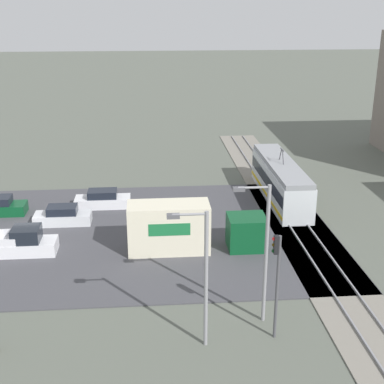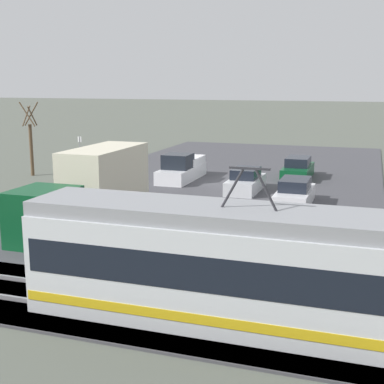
{
  "view_description": "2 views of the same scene",
  "coord_description": "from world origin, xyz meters",
  "px_view_note": "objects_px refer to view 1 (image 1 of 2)",
  "views": [
    {
      "loc": [
        36.97,
        9.26,
        16.36
      ],
      "look_at": [
        -2.11,
        12.49,
        2.41
      ],
      "focal_mm": 50.0,
      "sensor_mm": 36.0,
      "label": 1
    },
    {
      "loc": [
        -9.39,
        34.24,
        6.73
      ],
      "look_at": [
        -1.44,
        10.6,
        1.57
      ],
      "focal_mm": 50.0,
      "sensor_mm": 36.0,
      "label": 2
    }
  ],
  "objects_px": {
    "box_truck": "(188,229)",
    "pickup_truck": "(18,244)",
    "sedan_car_1": "(103,200)",
    "traffic_light_pole": "(277,274)",
    "light_rail_tram": "(280,181)",
    "street_lamp_near_crossing": "(201,270)",
    "sedan_car_2": "(63,216)",
    "street_lamp_mid_block": "(263,245)"
  },
  "relations": [
    {
      "from": "box_truck",
      "to": "street_lamp_near_crossing",
      "type": "distance_m",
      "value": 11.22
    },
    {
      "from": "box_truck",
      "to": "street_lamp_mid_block",
      "type": "relative_size",
      "value": 1.22
    },
    {
      "from": "pickup_truck",
      "to": "traffic_light_pole",
      "type": "distance_m",
      "value": 19.01
    },
    {
      "from": "light_rail_tram",
      "to": "traffic_light_pole",
      "type": "xyz_separation_m",
      "value": [
        20.23,
        -5.19,
        2.0
      ]
    },
    {
      "from": "traffic_light_pole",
      "to": "street_lamp_near_crossing",
      "type": "xyz_separation_m",
      "value": [
        0.35,
        -3.78,
        0.55
      ]
    },
    {
      "from": "traffic_light_pole",
      "to": "street_lamp_mid_block",
      "type": "height_order",
      "value": "street_lamp_mid_block"
    },
    {
      "from": "sedan_car_1",
      "to": "traffic_light_pole",
      "type": "relative_size",
      "value": 0.8
    },
    {
      "from": "light_rail_tram",
      "to": "sedan_car_1",
      "type": "distance_m",
      "value": 15.38
    },
    {
      "from": "sedan_car_2",
      "to": "box_truck",
      "type": "bearing_deg",
      "value": -120.22
    },
    {
      "from": "sedan_car_1",
      "to": "street_lamp_near_crossing",
      "type": "distance_m",
      "value": 21.07
    },
    {
      "from": "box_truck",
      "to": "traffic_light_pole",
      "type": "xyz_separation_m",
      "value": [
        10.57,
        3.62,
        2.02
      ]
    },
    {
      "from": "sedan_car_2",
      "to": "street_lamp_near_crossing",
      "type": "distance_m",
      "value": 19.1
    },
    {
      "from": "street_lamp_near_crossing",
      "to": "box_truck",
      "type": "bearing_deg",
      "value": 179.19
    },
    {
      "from": "street_lamp_mid_block",
      "to": "traffic_light_pole",
      "type": "bearing_deg",
      "value": 14.42
    },
    {
      "from": "sedan_car_2",
      "to": "street_lamp_mid_block",
      "type": "height_order",
      "value": "street_lamp_mid_block"
    },
    {
      "from": "traffic_light_pole",
      "to": "sedan_car_2",
      "type": "bearing_deg",
      "value": -141.0
    },
    {
      "from": "light_rail_tram",
      "to": "box_truck",
      "type": "bearing_deg",
      "value": -42.36
    },
    {
      "from": "light_rail_tram",
      "to": "street_lamp_near_crossing",
      "type": "height_order",
      "value": "street_lamp_near_crossing"
    },
    {
      "from": "pickup_truck",
      "to": "sedan_car_1",
      "type": "relative_size",
      "value": 1.19
    },
    {
      "from": "light_rail_tram",
      "to": "sedan_car_2",
      "type": "xyz_separation_m",
      "value": [
        4.22,
        -18.16,
        -1.02
      ]
    },
    {
      "from": "box_truck",
      "to": "traffic_light_pole",
      "type": "height_order",
      "value": "traffic_light_pole"
    },
    {
      "from": "sedan_car_1",
      "to": "pickup_truck",
      "type": "bearing_deg",
      "value": 148.81
    },
    {
      "from": "sedan_car_1",
      "to": "traffic_light_pole",
      "type": "bearing_deg",
      "value": -152.43
    },
    {
      "from": "sedan_car_1",
      "to": "street_lamp_near_crossing",
      "type": "relative_size",
      "value": 0.63
    },
    {
      "from": "light_rail_tram",
      "to": "street_lamp_mid_block",
      "type": "xyz_separation_m",
      "value": [
        18.65,
        -5.6,
        2.83
      ]
    },
    {
      "from": "sedan_car_1",
      "to": "street_lamp_near_crossing",
      "type": "bearing_deg",
      "value": -162.15
    },
    {
      "from": "sedan_car_2",
      "to": "traffic_light_pole",
      "type": "distance_m",
      "value": 20.83
    },
    {
      "from": "street_lamp_near_crossing",
      "to": "light_rail_tram",
      "type": "bearing_deg",
      "value": 156.46
    },
    {
      "from": "box_truck",
      "to": "sedan_car_2",
      "type": "bearing_deg",
      "value": -120.22
    },
    {
      "from": "sedan_car_2",
      "to": "street_lamp_mid_block",
      "type": "xyz_separation_m",
      "value": [
        14.43,
        12.57,
        3.85
      ]
    },
    {
      "from": "traffic_light_pole",
      "to": "pickup_truck",
      "type": "bearing_deg",
      "value": -125.62
    },
    {
      "from": "box_truck",
      "to": "pickup_truck",
      "type": "height_order",
      "value": "box_truck"
    },
    {
      "from": "light_rail_tram",
      "to": "street_lamp_near_crossing",
      "type": "bearing_deg",
      "value": -23.54
    },
    {
      "from": "pickup_truck",
      "to": "sedan_car_2",
      "type": "distance_m",
      "value": 5.57
    },
    {
      "from": "pickup_truck",
      "to": "traffic_light_pole",
      "type": "relative_size",
      "value": 0.95
    },
    {
      "from": "street_lamp_near_crossing",
      "to": "sedan_car_2",
      "type": "bearing_deg",
      "value": -150.66
    },
    {
      "from": "pickup_truck",
      "to": "sedan_car_1",
      "type": "bearing_deg",
      "value": 148.81
    },
    {
      "from": "sedan_car_1",
      "to": "box_truck",
      "type": "bearing_deg",
      "value": -143.64
    },
    {
      "from": "light_rail_tram",
      "to": "pickup_truck",
      "type": "bearing_deg",
      "value": -65.59
    },
    {
      "from": "traffic_light_pole",
      "to": "box_truck",
      "type": "bearing_deg",
      "value": -161.09
    },
    {
      "from": "light_rail_tram",
      "to": "street_lamp_near_crossing",
      "type": "distance_m",
      "value": 22.59
    },
    {
      "from": "box_truck",
      "to": "pickup_truck",
      "type": "bearing_deg",
      "value": -91.84
    }
  ]
}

